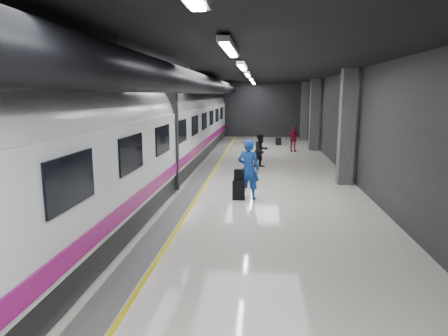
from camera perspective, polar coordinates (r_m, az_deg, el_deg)
name	(u,v)px	position (r m, az deg, el deg)	size (l,w,h in m)	color
ground	(226,193)	(14.47, 0.30, -3.60)	(40.00, 40.00, 0.00)	white
platform_hall	(221,94)	(15.02, -0.46, 10.54)	(10.02, 40.02, 4.51)	black
train	(136,135)	(14.75, -12.40, 4.60)	(3.05, 38.00, 4.05)	black
traveler_main	(248,169)	(13.50, 3.51, -0.18)	(0.75, 0.49, 2.05)	blue
suitcase_main	(239,190)	(13.51, 2.11, -3.16)	(0.41, 0.26, 0.67)	black
shoulder_bag	(238,175)	(13.41, 2.02, -1.00)	(0.28, 0.15, 0.37)	black
traveler_far_a	(261,150)	(19.54, 5.31, 2.53)	(0.81, 0.63, 1.67)	black
traveler_far_b	(293,139)	(25.38, 9.85, 4.13)	(0.93, 0.39, 1.59)	maroon
suitcase_far	(278,141)	(28.58, 7.79, 3.80)	(0.36, 0.23, 0.53)	black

